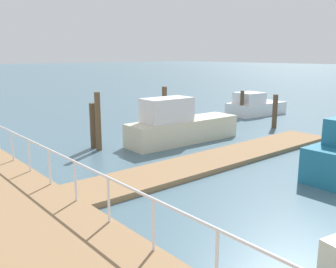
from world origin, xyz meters
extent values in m
plane|color=#476675|center=(0.00, 20.00, 0.00)|extent=(300.00, 300.00, 0.00)
cube|color=#93704C|center=(3.32, 7.41, 0.09)|extent=(13.63, 2.00, 0.18)
cylinder|color=white|center=(-3.15, 1.56, 0.93)|extent=(0.06, 0.06, 1.05)
cylinder|color=white|center=(-3.15, 3.19, 0.93)|extent=(0.06, 0.06, 1.05)
cylinder|color=white|center=(-3.15, 4.81, 0.93)|extent=(0.06, 0.06, 1.05)
cylinder|color=white|center=(-3.15, 6.43, 0.93)|extent=(0.06, 0.06, 1.05)
cylinder|color=white|center=(-3.15, 8.06, 0.93)|extent=(0.06, 0.06, 1.05)
cylinder|color=white|center=(-3.15, 9.68, 0.93)|extent=(0.06, 0.06, 1.05)
cylinder|color=white|center=(-3.15, 11.31, 0.93)|extent=(0.06, 0.06, 1.05)
cylinder|color=white|center=(-3.15, 10.49, 1.45)|extent=(0.06, 30.86, 0.06)
cylinder|color=brown|center=(0.67, 11.94, 1.27)|extent=(0.25, 0.25, 2.54)
cylinder|color=brown|center=(10.88, 9.96, 0.95)|extent=(0.28, 0.28, 1.90)
cylinder|color=brown|center=(12.16, 13.32, 0.89)|extent=(0.25, 0.25, 1.78)
cylinder|color=#473826|center=(5.61, 11.55, 0.99)|extent=(0.32, 0.32, 1.99)
cylinder|color=brown|center=(0.75, 12.48, 1.01)|extent=(0.34, 0.34, 2.02)
cylinder|color=brown|center=(4.46, 12.03, 1.28)|extent=(0.25, 0.25, 2.56)
cube|color=white|center=(14.06, 13.59, 0.42)|extent=(4.26, 2.32, 0.83)
cube|color=white|center=(13.34, 13.65, 1.20)|extent=(1.84, 1.72, 0.74)
cube|color=beige|center=(4.60, 10.77, 0.54)|extent=(5.89, 1.71, 1.08)
cube|color=white|center=(3.59, 10.80, 1.63)|extent=(2.33, 1.30, 1.10)
camera|label=1|loc=(-7.15, -1.98, 4.11)|focal=39.57mm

